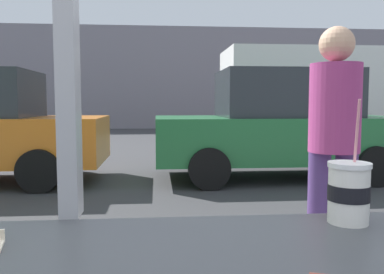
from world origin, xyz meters
TOP-DOWN VIEW (x-y plane):
  - ground_plane at (0.00, 8.00)m, footprint 60.00×60.00m
  - building_facade_far at (0.00, 20.17)m, footprint 28.00×1.20m
  - soda_cup_left at (0.70, -0.05)m, footprint 0.10×0.10m
  - parked_car_green at (2.35, 5.87)m, footprint 4.22×2.01m
  - box_truck at (5.19, 10.25)m, footprint 6.27×2.44m
  - pedestrian at (1.35, 1.47)m, footprint 0.32×0.32m

SIDE VIEW (x-z plane):
  - ground_plane at x=0.00m, z-range 0.00..0.00m
  - parked_car_green at x=2.35m, z-range -0.01..1.86m
  - pedestrian at x=1.35m, z-range 0.27..1.90m
  - soda_cup_left at x=0.70m, z-range 0.94..1.24m
  - box_truck at x=5.19m, z-range 0.14..2.94m
  - building_facade_far at x=0.00m, z-range 0.00..5.15m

